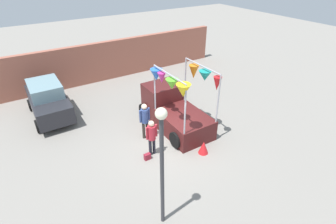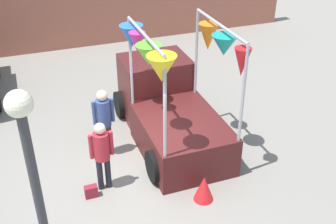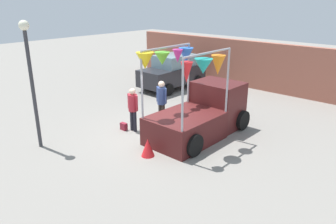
% 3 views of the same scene
% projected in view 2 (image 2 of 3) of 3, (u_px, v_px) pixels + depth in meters
% --- Properties ---
extents(ground_plane, '(60.00, 60.00, 0.00)m').
position_uv_depth(ground_plane, '(140.00, 170.00, 10.03)').
color(ground_plane, gray).
extents(vendor_truck, '(2.54, 4.19, 3.29)m').
position_uv_depth(vendor_truck, '(167.00, 104.00, 10.93)').
color(vendor_truck, '#4C1919').
rests_on(vendor_truck, ground).
extents(person_customer, '(0.53, 0.34, 1.70)m').
position_uv_depth(person_customer, '(102.00, 150.00, 8.99)').
color(person_customer, black).
rests_on(person_customer, ground).
extents(person_vendor, '(0.53, 0.34, 1.80)m').
position_uv_depth(person_vendor, '(104.00, 117.00, 10.05)').
color(person_vendor, '#2D2823').
rests_on(person_vendor, ground).
extents(handbag, '(0.28, 0.16, 0.28)m').
position_uv_depth(handbag, '(91.00, 191.00, 9.18)').
color(handbag, maroon).
rests_on(handbag, ground).
extents(street_lamp, '(0.32, 0.32, 4.23)m').
position_uv_depth(street_lamp, '(38.00, 198.00, 5.21)').
color(street_lamp, '#333338').
rests_on(street_lamp, ground).
extents(brick_boundary_wall, '(18.00, 0.36, 2.60)m').
position_uv_depth(brick_boundary_wall, '(75.00, 14.00, 16.25)').
color(brick_boundary_wall, '#9E5947').
rests_on(brick_boundary_wall, ground).
extents(folded_kite_bundle_crimson, '(0.61, 0.61, 0.60)m').
position_uv_depth(folded_kite_bundle_crimson, '(204.00, 188.00, 9.03)').
color(folded_kite_bundle_crimson, red).
rests_on(folded_kite_bundle_crimson, ground).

